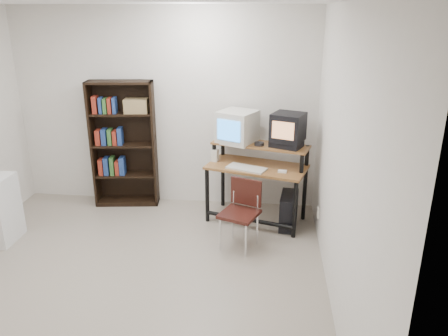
# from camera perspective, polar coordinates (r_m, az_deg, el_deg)

# --- Properties ---
(floor) EXTENTS (4.00, 4.00, 0.01)m
(floor) POSITION_cam_1_polar(r_m,az_deg,el_deg) (4.58, -13.01, -14.22)
(floor) COLOR #9E9383
(floor) RESTS_ON ground
(ceiling) EXTENTS (4.00, 4.00, 0.01)m
(ceiling) POSITION_cam_1_polar(r_m,az_deg,el_deg) (3.82, -16.20, 20.29)
(ceiling) COLOR white
(ceiling) RESTS_ON back_wall
(back_wall) EXTENTS (4.00, 0.01, 2.60)m
(back_wall) POSITION_cam_1_polar(r_m,az_deg,el_deg) (5.86, -7.77, 7.63)
(back_wall) COLOR silver
(back_wall) RESTS_ON floor
(right_wall) EXTENTS (0.01, 4.00, 2.60)m
(right_wall) POSITION_cam_1_polar(r_m,az_deg,el_deg) (3.81, 15.03, 0.44)
(right_wall) COLOR silver
(right_wall) RESTS_ON floor
(computer_desk) EXTENTS (1.31, 0.90, 0.98)m
(computer_desk) POSITION_cam_1_polar(r_m,az_deg,el_deg) (5.39, 4.37, -0.12)
(computer_desk) COLOR brown
(computer_desk) RESTS_ON floor
(crt_monitor) EXTENTS (0.56, 0.56, 0.40)m
(crt_monitor) POSITION_cam_1_polar(r_m,az_deg,el_deg) (5.43, 1.76, 5.40)
(crt_monitor) COLOR beige
(crt_monitor) RESTS_ON computer_desk
(vcr) EXTENTS (0.43, 0.38, 0.08)m
(vcr) POSITION_cam_1_polar(r_m,az_deg,el_deg) (5.29, 8.14, 3.05)
(vcr) COLOR black
(vcr) RESTS_ON computer_desk
(crt_tv) EXTENTS (0.46, 0.45, 0.34)m
(crt_tv) POSITION_cam_1_polar(r_m,az_deg,el_deg) (5.26, 8.36, 5.29)
(crt_tv) COLOR black
(crt_tv) RESTS_ON vcr
(cd_spindle) EXTENTS (0.15, 0.15, 0.05)m
(cd_spindle) POSITION_cam_1_polar(r_m,az_deg,el_deg) (5.31, 4.61, 3.09)
(cd_spindle) COLOR #26262B
(cd_spindle) RESTS_ON computer_desk
(keyboard) EXTENTS (0.51, 0.37, 0.03)m
(keyboard) POSITION_cam_1_polar(r_m,az_deg,el_deg) (5.24, 2.95, -0.10)
(keyboard) COLOR beige
(keyboard) RESTS_ON computer_desk
(mousepad) EXTENTS (0.27, 0.24, 0.01)m
(mousepad) POSITION_cam_1_polar(r_m,az_deg,el_deg) (5.17, 7.38, -0.70)
(mousepad) COLOR black
(mousepad) RESTS_ON computer_desk
(mouse) EXTENTS (0.11, 0.07, 0.03)m
(mouse) POSITION_cam_1_polar(r_m,az_deg,el_deg) (5.17, 7.63, -0.49)
(mouse) COLOR white
(mouse) RESTS_ON mousepad
(desk_speaker) EXTENTS (0.10, 0.09, 0.17)m
(desk_speaker) POSITION_cam_1_polar(r_m,az_deg,el_deg) (5.48, -1.20, 1.58)
(desk_speaker) COLOR beige
(desk_speaker) RESTS_ON computer_desk
(pc_tower) EXTENTS (0.24, 0.47, 0.42)m
(pc_tower) POSITION_cam_1_polar(r_m,az_deg,el_deg) (5.44, 8.45, -5.53)
(pc_tower) COLOR black
(pc_tower) RESTS_ON floor
(school_chair) EXTENTS (0.50, 0.50, 0.77)m
(school_chair) POSITION_cam_1_polar(r_m,az_deg,el_deg) (4.86, 2.33, -5.13)
(school_chair) COLOR black
(school_chair) RESTS_ON floor
(bookshelf) EXTENTS (0.87, 0.38, 1.69)m
(bookshelf) POSITION_cam_1_polar(r_m,az_deg,el_deg) (5.98, -12.93, 3.30)
(bookshelf) COLOR black
(bookshelf) RESTS_ON floor
(wall_outlet) EXTENTS (0.02, 0.08, 0.12)m
(wall_outlet) POSITION_cam_1_polar(r_m,az_deg,el_deg) (5.24, 12.18, -5.72)
(wall_outlet) COLOR beige
(wall_outlet) RESTS_ON right_wall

